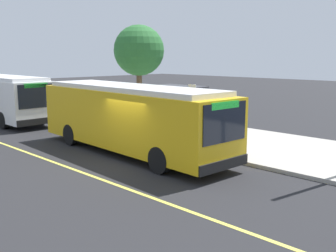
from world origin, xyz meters
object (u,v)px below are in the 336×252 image
Objects in this scene: transit_bus_main at (130,116)px; pedestrian_commuter at (171,118)px; transit_bus_second at (0,96)px; waiting_bench at (181,122)px; route_sign_post at (192,106)px.

transit_bus_main is 3.33m from pedestrian_commuter.
transit_bus_second is at bearing -164.16° from pedestrian_commuter.
waiting_bench is at bearing 116.76° from pedestrian_commuter.
transit_bus_main is 6.35× the size of pedestrian_commuter.
transit_bus_main is 5.09m from waiting_bench.
transit_bus_second is at bearing -178.84° from transit_bus_main.
pedestrian_commuter is (-1.86, 0.54, -0.84)m from route_sign_post.
transit_bus_second is 12.80m from pedestrian_commuter.
route_sign_post is (2.65, -2.09, 1.32)m from waiting_bench.
transit_bus_main is at bearing 1.16° from transit_bus_second.
waiting_bench is 0.95× the size of pedestrian_commuter.
transit_bus_second reaches higher than pedestrian_commuter.
pedestrian_commuter is (-0.67, 3.23, -0.50)m from transit_bus_main.
pedestrian_commuter is at bearing 15.84° from transit_bus_second.
waiting_bench is 3.62m from route_sign_post.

